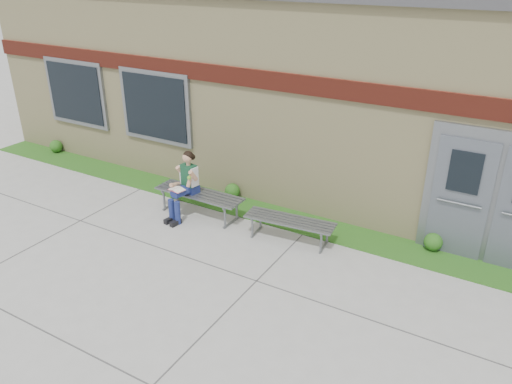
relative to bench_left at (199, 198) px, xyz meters
The scene contains 9 objects.
ground 2.25m from the bench_left, 59.41° to the right, with size 80.00×80.00×0.00m, color #9E9E99.
grass_strip 1.37m from the bench_left, 31.50° to the left, with size 16.00×0.80×0.02m, color #244E14.
school_building 4.57m from the bench_left, 74.55° to the left, with size 16.20×6.22×4.20m.
bench_left is the anchor object (origin of this frame).
bench_right 2.00m from the bench_left, ahead, with size 1.68×0.62×0.43m.
girl 0.44m from the bench_left, 132.74° to the right, with size 0.47×0.81×1.34m.
shrub_west 5.43m from the bench_left, behind, with size 0.32×0.32×0.32m, color #244E14.
shrub_mid 0.98m from the bench_left, 79.96° to the left, with size 0.32×0.32×0.32m, color #244E14.
shrub_east 4.44m from the bench_left, 12.25° to the left, with size 0.32×0.32×0.32m, color #244E14.
Camera 1 is at (4.31, -5.20, 4.67)m, focal length 35.00 mm.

